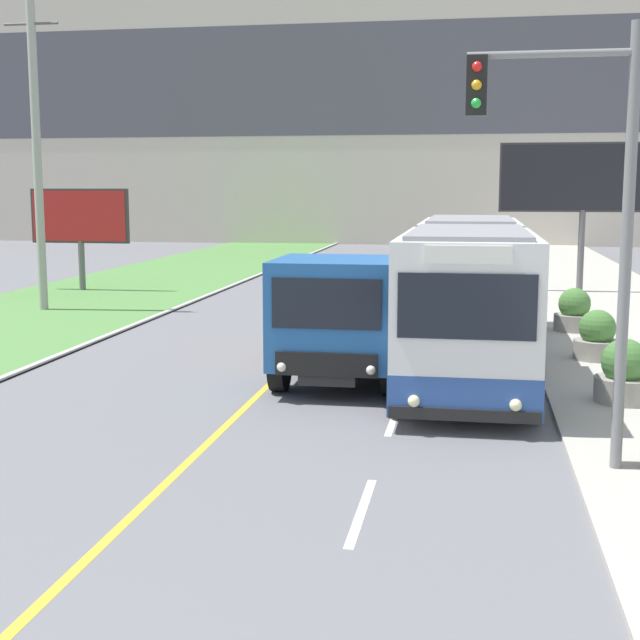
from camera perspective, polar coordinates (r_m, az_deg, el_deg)
name	(u,v)px	position (r m, az deg, el deg)	size (l,w,h in m)	color
apartment_block_background	(421,92)	(67.50, 6.46, 14.30)	(80.00, 8.04, 21.82)	beige
city_bus	(468,293)	(20.43, 9.48, 1.74)	(2.63, 12.62, 3.20)	white
dump_truck	(342,319)	(18.20, 1.41, 0.06)	(2.48, 6.39, 2.61)	black
car_distant	(403,278)	(32.83, 5.35, 2.67)	(1.80, 4.30, 1.45)	maroon
utility_pole_far	(37,149)	(30.38, -17.68, 10.39)	(1.80, 0.28, 10.31)	#9E9E99
traffic_light_mast	(581,193)	(12.69, 16.35, 7.78)	(2.28, 0.32, 6.15)	slate
billboard_large	(584,181)	(35.00, 16.54, 8.52)	(6.21, 0.24, 5.65)	#59595B
billboard_small	(80,219)	(35.85, -15.11, 6.27)	(3.94, 0.24, 3.95)	#59595B
planter_round_second	(624,374)	(17.26, 18.89, -3.32)	(1.06, 1.06, 1.17)	gray
planter_round_third	(597,338)	(21.34, 17.31, -1.09)	(1.04, 1.04, 1.15)	gray
planter_round_far	(574,312)	(25.44, 15.96, 0.49)	(1.09, 1.09, 1.18)	gray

